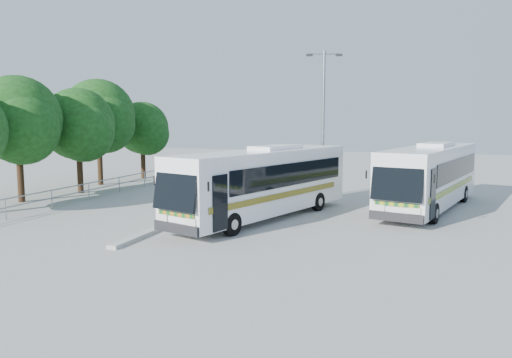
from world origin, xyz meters
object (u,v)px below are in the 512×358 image
(coach_adjacent, at_px, (431,175))
(tree_far_c, at_px, (79,124))
(tree_far_d, at_px, (99,116))
(coach_main, at_px, (264,181))
(lamppost, at_px, (323,117))
(tree_far_b, at_px, (18,119))
(tree_far_e, at_px, (143,128))

(coach_adjacent, bearing_deg, tree_far_c, -163.05)
(tree_far_d, bearing_deg, coach_main, -28.14)
(tree_far_d, height_order, lamppost, lamppost)
(coach_adjacent, bearing_deg, tree_far_d, -172.92)
(tree_far_b, xyz_separation_m, tree_far_c, (0.89, 3.90, -0.31))
(tree_far_d, bearing_deg, tree_far_b, -87.77)
(tree_far_c, height_order, coach_adjacent, tree_far_c)
(tree_far_b, bearing_deg, tree_far_e, 88.17)
(tree_far_e, bearing_deg, coach_main, -41.66)
(tree_far_c, height_order, tree_far_e, tree_far_c)
(tree_far_e, distance_m, coach_main, 18.49)
(tree_far_e, relative_size, coach_main, 0.51)
(lamppost, bearing_deg, tree_far_b, -172.15)
(tree_far_c, xyz_separation_m, tree_far_e, (-0.51, 8.20, -0.37))
(tree_far_b, distance_m, tree_far_d, 7.61)
(tree_far_c, height_order, tree_far_d, tree_far_d)
(tree_far_b, bearing_deg, lamppost, 25.35)
(tree_far_b, distance_m, tree_far_c, 4.01)
(tree_far_c, xyz_separation_m, lamppost, (14.50, 3.39, 0.44))
(tree_far_b, height_order, coach_main, tree_far_b)
(tree_far_b, relative_size, coach_adjacent, 0.60)
(coach_main, bearing_deg, tree_far_b, -162.15)
(tree_far_b, relative_size, tree_far_e, 1.17)
(coach_main, bearing_deg, coach_adjacent, 52.51)
(tree_far_e, xyz_separation_m, coach_main, (13.72, -12.20, -2.16))
(tree_far_d, xyz_separation_m, coach_adjacent, (21.72, -2.72, -3.08))
(tree_far_d, xyz_separation_m, tree_far_e, (0.68, 4.50, -0.93))
(tree_far_d, height_order, coach_main, tree_far_d)
(tree_far_d, xyz_separation_m, lamppost, (15.69, -0.31, -0.11))
(coach_main, xyz_separation_m, lamppost, (1.29, 7.40, 2.97))
(tree_far_b, height_order, tree_far_e, tree_far_b)
(coach_main, xyz_separation_m, coach_adjacent, (7.32, 4.98, 0.01))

